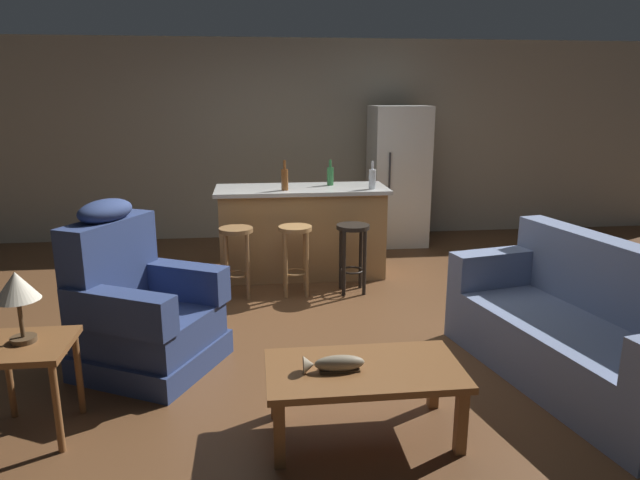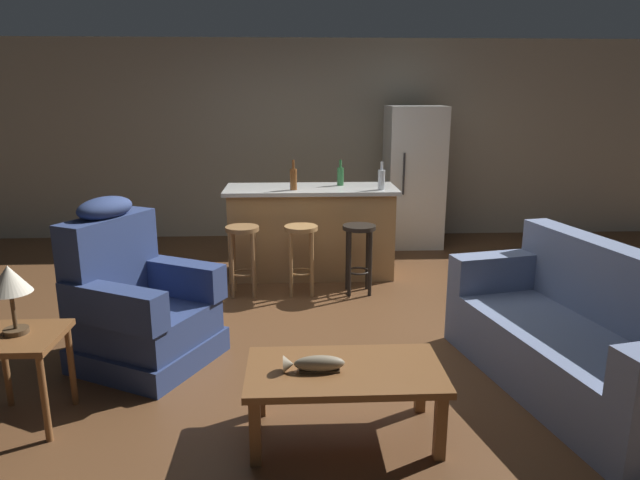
# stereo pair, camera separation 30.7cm
# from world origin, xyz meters

# --- Properties ---
(ground_plane) EXTENTS (12.00, 12.00, 0.00)m
(ground_plane) POSITION_xyz_m (0.00, 0.00, 0.00)
(ground_plane) COLOR brown
(back_wall) EXTENTS (12.00, 0.05, 2.60)m
(back_wall) POSITION_xyz_m (0.00, 3.12, 1.30)
(back_wall) COLOR #A89E89
(back_wall) RESTS_ON ground_plane
(coffee_table) EXTENTS (1.10, 0.60, 0.42)m
(coffee_table) POSITION_xyz_m (0.09, -1.69, 0.36)
(coffee_table) COLOR brown
(coffee_table) RESTS_ON ground_plane
(fish_figurine) EXTENTS (0.34, 0.10, 0.10)m
(fish_figurine) POSITION_xyz_m (-0.09, -1.72, 0.46)
(fish_figurine) COLOR #4C3823
(fish_figurine) RESTS_ON coffee_table
(couch) EXTENTS (1.22, 2.03, 0.94)m
(couch) POSITION_xyz_m (1.69, -1.22, 0.34)
(couch) COLOR #707FA3
(couch) RESTS_ON ground_plane
(recliner_near_lamp) EXTENTS (1.13, 1.13, 1.20)m
(recliner_near_lamp) POSITION_xyz_m (-1.32, -0.66, 0.42)
(recliner_near_lamp) COLOR navy
(recliner_near_lamp) RESTS_ON ground_plane
(end_table) EXTENTS (0.48, 0.48, 0.56)m
(end_table) POSITION_xyz_m (-1.78, -1.47, 0.46)
(end_table) COLOR brown
(end_table) RESTS_ON ground_plane
(table_lamp) EXTENTS (0.24, 0.24, 0.41)m
(table_lamp) POSITION_xyz_m (-1.80, -1.44, 0.87)
(table_lamp) COLOR #4C3823
(table_lamp) RESTS_ON end_table
(kitchen_island) EXTENTS (1.80, 0.70, 0.95)m
(kitchen_island) POSITION_xyz_m (0.00, 1.35, 0.48)
(kitchen_island) COLOR #AD7F4C
(kitchen_island) RESTS_ON ground_plane
(bar_stool_left) EXTENTS (0.32, 0.32, 0.68)m
(bar_stool_left) POSITION_xyz_m (-0.68, 0.72, 0.47)
(bar_stool_left) COLOR olive
(bar_stool_left) RESTS_ON ground_plane
(bar_stool_middle) EXTENTS (0.32, 0.32, 0.68)m
(bar_stool_middle) POSITION_xyz_m (-0.12, 0.72, 0.47)
(bar_stool_middle) COLOR #A87A47
(bar_stool_middle) RESTS_ON ground_plane
(bar_stool_right) EXTENTS (0.32, 0.32, 0.68)m
(bar_stool_right) POSITION_xyz_m (0.44, 0.72, 0.47)
(bar_stool_right) COLOR black
(bar_stool_right) RESTS_ON ground_plane
(refrigerator) EXTENTS (0.70, 0.69, 1.76)m
(refrigerator) POSITION_xyz_m (1.34, 2.55, 0.88)
(refrigerator) COLOR white
(refrigerator) RESTS_ON ground_plane
(bottle_tall_green) EXTENTS (0.07, 0.07, 0.29)m
(bottle_tall_green) POSITION_xyz_m (0.71, 1.16, 1.06)
(bottle_tall_green) COLOR silver
(bottle_tall_green) RESTS_ON kitchen_island
(bottle_short_amber) EXTENTS (0.07, 0.07, 0.27)m
(bottle_short_amber) POSITION_xyz_m (0.32, 1.47, 1.05)
(bottle_short_amber) COLOR #2D6B38
(bottle_short_amber) RESTS_ON kitchen_island
(bottle_wine_dark) EXTENTS (0.07, 0.07, 0.31)m
(bottle_wine_dark) POSITION_xyz_m (-0.18, 1.19, 1.07)
(bottle_wine_dark) COLOR brown
(bottle_wine_dark) RESTS_ON kitchen_island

